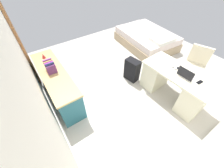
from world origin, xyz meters
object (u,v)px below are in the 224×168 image
object	(u,v)px
office_chair	(193,68)
laptop	(186,75)
bed	(146,39)
cell_phone_near_laptop	(200,82)
computer_mouse	(175,68)
suitcase_black	(132,70)
credenza	(58,84)
cell_phone_by_mouse	(176,68)
desk	(174,84)
figurine_small	(43,56)

from	to	relation	value
office_chair	laptop	size ratio (longest dim) A/B	2.95
bed	cell_phone_near_laptop	world-z (taller)	cell_phone_near_laptop
computer_mouse	suitcase_black	bearing A→B (deg)	20.70
credenza	cell_phone_by_mouse	distance (m)	2.55
suitcase_black	laptop	bearing A→B (deg)	-172.96
desk	cell_phone_by_mouse	size ratio (longest dim) A/B	10.79
desk	credenza	world-z (taller)	desk
cell_phone_near_laptop	cell_phone_by_mouse	world-z (taller)	same
bed	suitcase_black	bearing A→B (deg)	123.65
desk	figurine_small	bearing A→B (deg)	45.37
bed	cell_phone_near_laptop	bearing A→B (deg)	155.20
cell_phone_near_laptop	laptop	bearing A→B (deg)	22.49
cell_phone_near_laptop	suitcase_black	bearing A→B (deg)	21.11
credenza	cell_phone_near_laptop	distance (m)	2.87
computer_mouse	figurine_small	distance (m)	2.86
desk	laptop	xyz separation A→B (m)	(-0.14, 0.02, 0.40)
office_chair	computer_mouse	world-z (taller)	office_chair
suitcase_black	cell_phone_by_mouse	size ratio (longest dim) A/B	4.26
desk	office_chair	bearing A→B (deg)	-85.17
desk	office_chair	world-z (taller)	office_chair
office_chair	bed	distance (m)	1.95
laptop	figurine_small	distance (m)	3.02
desk	cell_phone_by_mouse	distance (m)	0.37
laptop	computer_mouse	size ratio (longest dim) A/B	3.19
office_chair	cell_phone_near_laptop	distance (m)	0.92
suitcase_black	laptop	size ratio (longest dim) A/B	1.82
office_chair	figurine_small	xyz separation A→B (m)	(1.99, 2.88, 0.36)
desk	cell_phone_near_laptop	size ratio (longest dim) A/B	10.79
desk	computer_mouse	world-z (taller)	computer_mouse
desk	cell_phone_by_mouse	xyz separation A→B (m)	(0.12, -0.04, 0.35)
computer_mouse	cell_phone_by_mouse	world-z (taller)	computer_mouse
computer_mouse	figurine_small	xyz separation A→B (m)	(1.94, 2.09, 0.03)
bed	cell_phone_near_laptop	size ratio (longest dim) A/B	14.73
cell_phone_by_mouse	figurine_small	bearing A→B (deg)	72.70
bed	laptop	distance (m)	2.49
office_chair	laptop	xyz separation A→B (m)	(-0.21, 0.81, 0.36)
bed	cell_phone_by_mouse	world-z (taller)	cell_phone_by_mouse
bed	computer_mouse	size ratio (longest dim) A/B	20.04
suitcase_black	figurine_small	world-z (taller)	figurine_small
desk	laptop	world-z (taller)	laptop
desk	credenza	distance (m)	2.55
bed	laptop	xyz separation A→B (m)	(-2.12, 1.18, 0.54)
figurine_small	suitcase_black	bearing A→B (deg)	-122.16
cell_phone_by_mouse	figurine_small	xyz separation A→B (m)	(1.94, 2.13, 0.04)
credenza	bed	bearing A→B (deg)	-81.09
computer_mouse	desk	bearing A→B (deg)	172.42
credenza	office_chair	bearing A→B (deg)	-116.01
credenza	cell_phone_by_mouse	size ratio (longest dim) A/B	13.24
bed	figurine_small	size ratio (longest dim) A/B	18.22
bed	office_chair	bearing A→B (deg)	169.13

